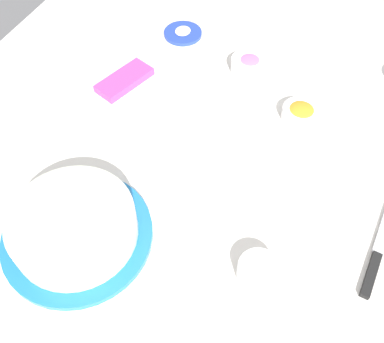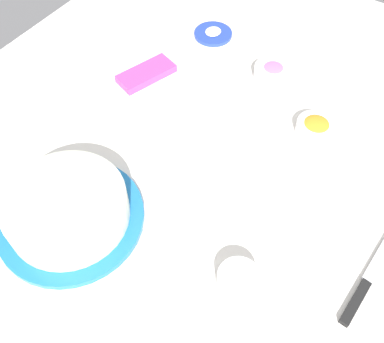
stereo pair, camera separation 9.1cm
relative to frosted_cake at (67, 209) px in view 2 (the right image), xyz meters
name	(u,v)px [view 2 (the right image)]	position (x,y,z in m)	size (l,w,h in m)	color
ground_plane	(251,162)	(-0.33, 0.23, -0.04)	(1.54, 1.54, 0.00)	silver
frosted_cake	(67,209)	(0.00, 0.00, 0.00)	(0.29, 0.29, 0.09)	#1E6BB2
frosting_tub_lid	(213,34)	(-0.67, -0.07, -0.04)	(0.11, 0.11, 0.02)	#233DAD
spreading_knife	(367,282)	(-0.19, 0.55, -0.04)	(0.24, 0.04, 0.01)	silver
sprinkle_bowl_pink	(273,72)	(-0.60, 0.15, -0.02)	(0.10, 0.10, 0.04)	white
sprinkle_bowl_orange	(315,127)	(-0.48, 0.32, -0.02)	(0.09, 0.09, 0.04)	white
sprinkle_bowl_blue	(238,280)	(-0.06, 0.35, -0.02)	(0.08, 0.08, 0.04)	white
candy_box_upper	(146,74)	(-0.43, -0.13, -0.03)	(0.15, 0.07, 0.02)	#E53D8E
paper_napkin	(211,170)	(-0.26, 0.17, -0.04)	(0.15, 0.15, 0.01)	white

